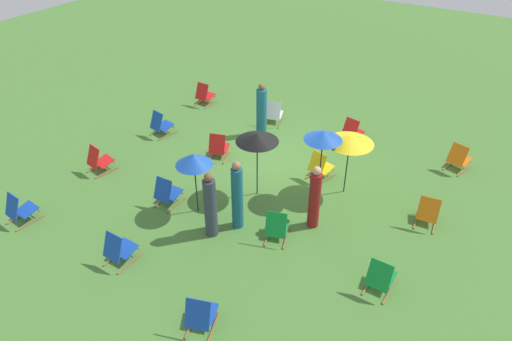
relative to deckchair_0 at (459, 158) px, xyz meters
The scene contains 24 objects.
ground_plane 5.17m from the deckchair_0, 28.82° to the left, with size 40.00×40.00×0.00m, color #477A33.
deckchair_0 is the anchor object (origin of this frame).
deckchair_1 6.07m from the deckchair_0, 60.51° to the left, with size 0.68×0.87×0.83m.
deckchair_2 2.92m from the deckchair_0, 87.54° to the left, with size 0.55×0.81×0.83m.
deckchair_3 8.22m from the deckchair_0, 42.68° to the left, with size 0.48×0.76×0.83m.
deckchair_4 5.57m from the deckchair_0, 85.76° to the left, with size 0.50×0.78×0.83m.
deckchair_5 8.75m from the deckchair_0, ahead, with size 0.50×0.77×0.83m.
deckchair_6 11.77m from the deckchair_0, 42.60° to the left, with size 0.56×0.81×0.83m.
deckchair_7 5.88m from the deckchair_0, ahead, with size 0.67×0.86×0.83m.
deckchair_8 4.02m from the deckchair_0, 37.23° to the left, with size 0.66×0.86×0.83m.
deckchair_9 8.75m from the deckchair_0, 70.04° to the left, with size 0.68×0.87×0.83m.
deckchair_10 9.06m from the deckchair_0, 18.27° to the left, with size 0.62×0.84×0.83m.
deckchair_11 3.17m from the deckchair_0, ahead, with size 0.64×0.85×0.83m.
deckchair_12 9.54m from the deckchair_0, 54.15° to the left, with size 0.50×0.77×0.83m.
deckchair_13 6.91m from the deckchair_0, 25.98° to the left, with size 0.68×0.87×0.83m.
deckchair_15 10.23m from the deckchair_0, 31.74° to the left, with size 0.62×0.84×0.83m.
umbrella_0 6.02m from the deckchair_0, 42.74° to the left, with size 1.09×1.09×1.83m.
umbrella_1 3.79m from the deckchair_0, 48.75° to the left, with size 1.22×1.22×1.72m.
umbrella_2 7.59m from the deckchair_0, 45.86° to the left, with size 0.90×0.90×1.69m.
umbrella_3 4.59m from the deckchair_0, 48.72° to the left, with size 0.96×0.96×1.98m.
person_0 5.06m from the deckchair_0, 60.44° to the left, with size 0.36×0.36×1.70m.
person_1 5.99m from the deckchair_0, 10.81° to the left, with size 0.46×0.46×1.75m.
person_2 6.72m from the deckchair_0, 52.93° to the left, with size 0.28×0.28×1.85m.
person_3 7.39m from the deckchair_0, 53.30° to the left, with size 0.42×0.42×1.74m.
Camera 1 is at (-5.42, 10.16, 7.52)m, focal length 32.95 mm.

